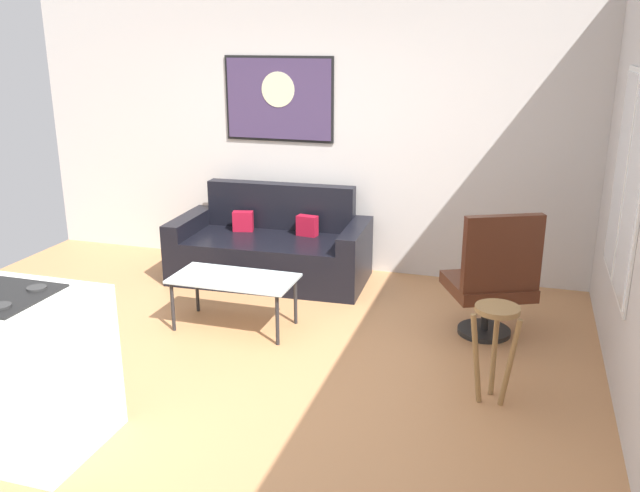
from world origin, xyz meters
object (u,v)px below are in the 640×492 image
Objects in this scene: couch at (272,250)px; bar_stool at (496,331)px; wall_painting at (279,99)px; armchair at (493,279)px; coffee_table at (234,282)px.

bar_stool is (2.23, -1.78, 0.20)m from couch.
wall_painting reaches higher than couch.
bar_stool is at bearing -85.60° from armchair.
wall_painting is (-2.32, 2.28, 1.22)m from bar_stool.
couch is 1.83× the size of armchair.
couch is at bearing 159.70° from armchair.
bar_stool is at bearing -44.55° from wall_painting.
coffee_table is 1.51× the size of bar_stool.
armchair is (2.15, -0.80, 0.21)m from couch.
bar_stool is 3.47m from wall_painting.
wall_painting is at bearing 149.88° from armchair.
couch is at bearing -80.20° from wall_painting.
couch is 1.91× the size of coffee_table.
armchair is at bearing -30.12° from wall_painting.
bar_stool is (0.08, -0.98, -0.01)m from armchair.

